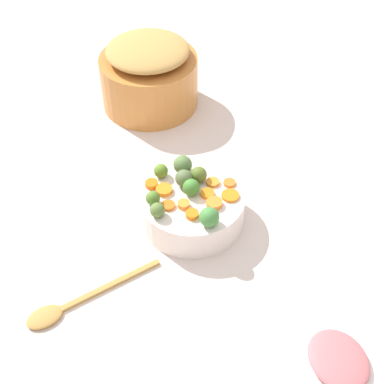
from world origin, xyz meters
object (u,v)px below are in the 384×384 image
Objects in this scene: wooden_spoon at (67,306)px; ham_plate at (342,357)px; metal_pot at (149,81)px; serving_bowl_carrots at (192,207)px.

wooden_spoon is 1.18× the size of ham_plate.
metal_pot is at bearing 95.31° from ham_plate.
serving_bowl_carrots is at bearing -96.30° from metal_pot.
wooden_spoon is at bearing -157.25° from serving_bowl_carrots.
ham_plate is at bearing -72.55° from serving_bowl_carrots.
serving_bowl_carrots is at bearing 107.45° from ham_plate.
ham_plate is at bearing -84.69° from metal_pot.
serving_bowl_carrots is 0.94× the size of ham_plate.
wooden_spoon is (-0.31, -0.13, -0.03)m from serving_bowl_carrots.
serving_bowl_carrots is 0.43m from ham_plate.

